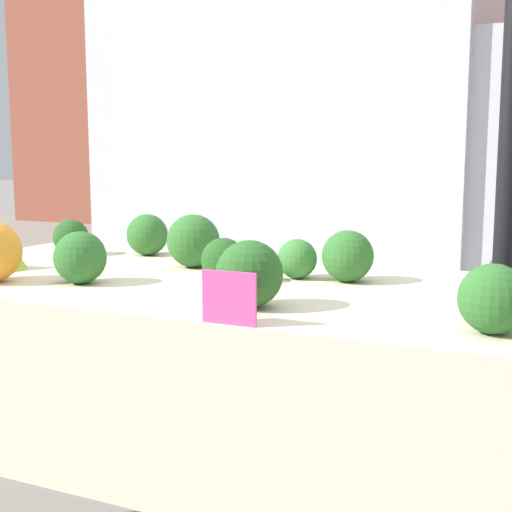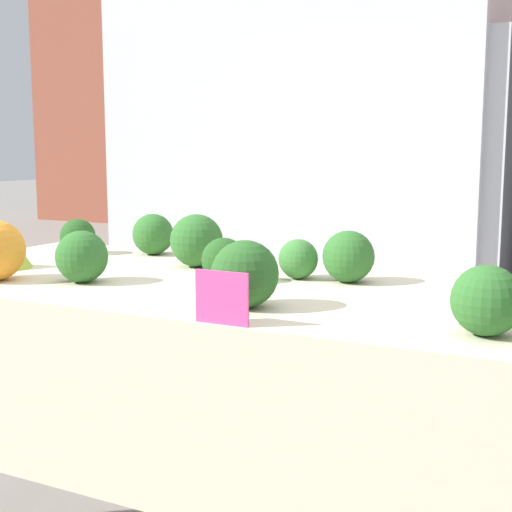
% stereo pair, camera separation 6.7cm
% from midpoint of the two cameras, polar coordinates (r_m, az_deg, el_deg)
% --- Properties ---
extents(tent_pole, '(0.07, 0.07, 2.42)m').
position_cam_midpoint_polar(tent_pole, '(2.62, 18.86, 8.40)').
color(tent_pole, black).
rests_on(tent_pole, ground_plane).
extents(parked_truck, '(4.00, 2.11, 2.60)m').
position_cam_midpoint_polar(parked_truck, '(5.89, 7.73, 10.01)').
color(parked_truck, silver).
rests_on(parked_truck, ground_plane).
extents(market_table, '(2.27, 0.94, 0.82)m').
position_cam_midpoint_polar(market_table, '(1.98, -1.79, -5.11)').
color(market_table, beige).
rests_on(market_table, ground_plane).
extents(broccoli_head_0, '(0.15, 0.15, 0.15)m').
position_cam_midpoint_polar(broccoli_head_0, '(2.05, 6.42, -0.01)').
color(broccoli_head_0, '#2D6628').
rests_on(broccoli_head_0, market_table).
extents(broccoli_head_1, '(0.13, 0.13, 0.13)m').
position_cam_midpoint_polar(broccoli_head_1, '(2.66, -15.29, 1.47)').
color(broccoli_head_1, '#23511E').
rests_on(broccoli_head_1, market_table).
extents(broccoli_head_3, '(0.15, 0.15, 0.15)m').
position_cam_midpoint_polar(broccoli_head_3, '(2.08, -14.78, -0.12)').
color(broccoli_head_3, '#2D6628').
rests_on(broccoli_head_3, market_table).
extents(broccoli_head_4, '(0.17, 0.17, 0.17)m').
position_cam_midpoint_polar(broccoli_head_4, '(2.30, -5.87, 1.21)').
color(broccoli_head_4, '#2D6628').
rests_on(broccoli_head_4, market_table).
extents(broccoli_head_6, '(0.15, 0.15, 0.15)m').
position_cam_midpoint_polar(broccoli_head_6, '(2.59, -9.42, 1.69)').
color(broccoli_head_6, '#2D6628').
rests_on(broccoli_head_6, market_table).
extents(broccoli_head_7, '(0.16, 0.16, 0.16)m').
position_cam_midpoint_polar(broccoli_head_7, '(1.70, -1.66, -1.46)').
color(broccoli_head_7, '#285B23').
rests_on(broccoli_head_7, market_table).
extents(broccoli_head_8, '(0.12, 0.12, 0.12)m').
position_cam_midpoint_polar(broccoli_head_8, '(2.09, 2.40, -0.23)').
color(broccoli_head_8, '#387533').
rests_on(broccoli_head_8, market_table).
extents(broccoli_head_9, '(0.15, 0.15, 0.15)m').
position_cam_midpoint_polar(broccoli_head_9, '(1.53, 17.28, -3.30)').
color(broccoli_head_9, '#2D6628').
rests_on(broccoli_head_9, market_table).
extents(broccoli_head_10, '(0.13, 0.13, 0.13)m').
position_cam_midpoint_polar(broccoli_head_10, '(2.03, -3.56, -0.34)').
color(broccoli_head_10, '#23511E').
rests_on(broccoli_head_10, market_table).
extents(price_sign, '(0.13, 0.01, 0.12)m').
position_cam_midpoint_polar(price_sign, '(1.54, -3.41, -3.38)').
color(price_sign, '#EF4793').
rests_on(price_sign, market_table).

